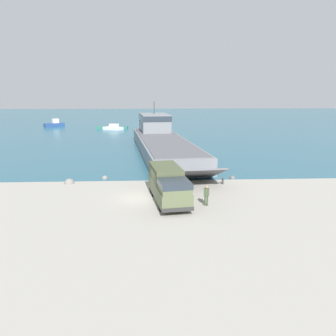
{
  "coord_description": "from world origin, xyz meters",
  "views": [
    {
      "loc": [
        0.94,
        -28.36,
        9.17
      ],
      "look_at": [
        2.51,
        3.78,
        1.9
      ],
      "focal_mm": 35.0,
      "sensor_mm": 36.0,
      "label": 1
    }
  ],
  "objects_px": {
    "military_truck": "(168,184)",
    "moored_boat_b": "(113,128)",
    "soldier_on_ramp": "(206,194)",
    "mooring_bollard": "(223,181)",
    "moored_boat_a": "(112,127)",
    "moored_boat_c": "(54,124)",
    "landing_craft": "(160,138)"
  },
  "relations": [
    {
      "from": "military_truck",
      "to": "moored_boat_b",
      "type": "distance_m",
      "value": 60.82
    },
    {
      "from": "soldier_on_ramp",
      "to": "mooring_bollard",
      "type": "relative_size",
      "value": 2.51
    },
    {
      "from": "military_truck",
      "to": "moored_boat_b",
      "type": "xyz_separation_m",
      "value": [
        -11.59,
        59.7,
        -1.04
      ]
    },
    {
      "from": "soldier_on_ramp",
      "to": "moored_boat_b",
      "type": "xyz_separation_m",
      "value": [
        -14.71,
        61.06,
        -0.52
      ]
    },
    {
      "from": "soldier_on_ramp",
      "to": "mooring_bollard",
      "type": "bearing_deg",
      "value": 164.48
    },
    {
      "from": "military_truck",
      "to": "moored_boat_a",
      "type": "bearing_deg",
      "value": -177.1
    },
    {
      "from": "military_truck",
      "to": "moored_boat_b",
      "type": "height_order",
      "value": "military_truck"
    },
    {
      "from": "moored_boat_b",
      "to": "moored_boat_c",
      "type": "bearing_deg",
      "value": 98.56
    },
    {
      "from": "moored_boat_a",
      "to": "soldier_on_ramp",
      "type": "bearing_deg",
      "value": -163.8
    },
    {
      "from": "landing_craft",
      "to": "soldier_on_ramp",
      "type": "relative_size",
      "value": 22.53
    },
    {
      "from": "moored_boat_a",
      "to": "moored_boat_b",
      "type": "xyz_separation_m",
      "value": [
        0.51,
        -2.43,
        0.05
      ]
    },
    {
      "from": "moored_boat_b",
      "to": "mooring_bollard",
      "type": "distance_m",
      "value": 57.17
    },
    {
      "from": "moored_boat_c",
      "to": "moored_boat_b",
      "type": "bearing_deg",
      "value": -150.11
    },
    {
      "from": "landing_craft",
      "to": "moored_boat_a",
      "type": "xyz_separation_m",
      "value": [
        -12.15,
        34.32,
        -1.47
      ]
    },
    {
      "from": "moored_boat_b",
      "to": "landing_craft",
      "type": "bearing_deg",
      "value": -125.74
    },
    {
      "from": "soldier_on_ramp",
      "to": "moored_boat_b",
      "type": "bearing_deg",
      "value": -158.98
    },
    {
      "from": "soldier_on_ramp",
      "to": "mooring_bollard",
      "type": "xyz_separation_m",
      "value": [
        2.82,
        6.64,
        -0.64
      ]
    },
    {
      "from": "moored_boat_a",
      "to": "military_truck",
      "type": "bearing_deg",
      "value": -166.26
    },
    {
      "from": "military_truck",
      "to": "moored_boat_a",
      "type": "relative_size",
      "value": 0.93
    },
    {
      "from": "moored_boat_a",
      "to": "moored_boat_b",
      "type": "height_order",
      "value": "moored_boat_b"
    },
    {
      "from": "landing_craft",
      "to": "soldier_on_ramp",
      "type": "height_order",
      "value": "landing_craft"
    },
    {
      "from": "moored_boat_a",
      "to": "moored_boat_b",
      "type": "bearing_deg",
      "value": -165.39
    },
    {
      "from": "mooring_bollard",
      "to": "moored_boat_b",
      "type": "bearing_deg",
      "value": 107.85
    },
    {
      "from": "landing_craft",
      "to": "military_truck",
      "type": "xyz_separation_m",
      "value": [
        -0.05,
        -27.81,
        -0.38
      ]
    },
    {
      "from": "moored_boat_b",
      "to": "moored_boat_c",
      "type": "height_order",
      "value": "moored_boat_c"
    },
    {
      "from": "moored_boat_a",
      "to": "moored_boat_c",
      "type": "height_order",
      "value": "moored_boat_c"
    },
    {
      "from": "mooring_bollard",
      "to": "military_truck",
      "type": "bearing_deg",
      "value": -138.36
    },
    {
      "from": "military_truck",
      "to": "mooring_bollard",
      "type": "xyz_separation_m",
      "value": [
        5.94,
        5.28,
        -1.16
      ]
    },
    {
      "from": "moored_boat_b",
      "to": "military_truck",
      "type": "bearing_deg",
      "value": -134.8
    },
    {
      "from": "landing_craft",
      "to": "military_truck",
      "type": "height_order",
      "value": "landing_craft"
    },
    {
      "from": "soldier_on_ramp",
      "to": "moored_boat_c",
      "type": "height_order",
      "value": "moored_boat_c"
    },
    {
      "from": "military_truck",
      "to": "soldier_on_ramp",
      "type": "bearing_deg",
      "value": 58.33
    }
  ]
}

